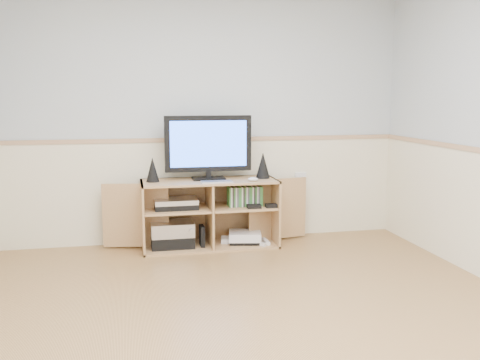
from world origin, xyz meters
name	(u,v)px	position (x,y,z in m)	size (l,w,h in m)	color
room	(246,135)	(-0.06, 0.12, 1.22)	(4.04, 4.54, 2.54)	tan
media_cabinet	(209,211)	(0.00, 2.03, 0.33)	(2.02, 0.49, 0.65)	tan
monitor	(208,145)	(0.00, 2.03, 0.98)	(0.83, 0.18, 0.61)	black
speaker_left	(153,170)	(-0.53, 2.00, 0.76)	(0.12, 0.12, 0.23)	black
speaker_right	(263,165)	(0.54, 2.00, 0.78)	(0.14, 0.14, 0.25)	black
keyboard	(217,182)	(0.05, 1.84, 0.66)	(0.29, 0.12, 0.01)	silver
mouse	(253,179)	(0.40, 1.84, 0.67)	(0.10, 0.06, 0.04)	white
av_components	(174,226)	(-0.34, 1.98, 0.22)	(0.50, 0.30, 0.47)	black
game_consoles	(244,238)	(0.33, 1.96, 0.07)	(0.46, 0.31, 0.11)	white
game_cases	(245,196)	(0.35, 1.96, 0.48)	(0.33, 0.14, 0.19)	#3F8C3F
wall_outlet	(300,178)	(1.00, 2.23, 0.60)	(0.12, 0.03, 0.12)	white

